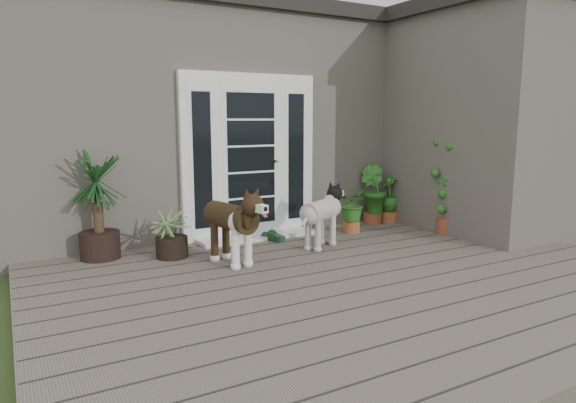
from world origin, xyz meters
TOP-DOWN VIEW (x-y plane):
  - deck at (0.00, 0.40)m, footprint 6.20×4.60m
  - house_main at (0.00, 4.65)m, footprint 7.40×4.00m
  - roof_main at (0.00, 4.65)m, footprint 7.60×4.20m
  - house_wing at (2.90, 1.50)m, footprint 1.60×2.40m
  - roof_wing at (2.90, 1.50)m, footprint 1.80×2.60m
  - door_unit at (-0.20, 2.60)m, footprint 1.90×0.14m
  - door_step at (-0.20, 2.40)m, footprint 1.60×0.40m
  - brindle_dog at (-0.97, 1.47)m, footprint 0.56×0.97m
  - white_dog at (0.27, 1.58)m, footprint 0.88×0.69m
  - spider_plant at (-1.46, 2.05)m, footprint 0.73×0.73m
  - yucca at (-2.18, 2.40)m, footprint 0.89×0.89m
  - herb_a at (1.10, 2.07)m, footprint 0.64×0.64m
  - herb_b at (1.73, 2.40)m, footprint 0.55×0.55m
  - herb_c at (2.04, 2.40)m, footprint 0.47×0.47m
  - sapling at (2.19, 1.37)m, footprint 0.48×0.48m
  - clog_left at (-0.10, 2.21)m, footprint 0.26×0.32m
  - clog_right at (-0.04, 2.18)m, footprint 0.17×0.34m

SIDE VIEW (x-z plane):
  - deck at x=0.00m, z-range 0.00..0.12m
  - door_step at x=-0.20m, z-range 0.12..0.17m
  - clog_left at x=-0.10m, z-range 0.12..0.21m
  - clog_right at x=-0.04m, z-range 0.12..0.22m
  - herb_c at x=2.04m, z-range 0.12..0.70m
  - herb_a at x=1.10m, z-range 0.12..0.71m
  - spider_plant at x=-1.46m, z-range 0.12..0.76m
  - herb_b at x=1.73m, z-range 0.12..0.77m
  - white_dog at x=0.27m, z-range 0.12..0.79m
  - brindle_dog at x=-0.97m, z-range 0.12..0.88m
  - yucca at x=-2.18m, z-range 0.12..1.33m
  - sapling at x=2.19m, z-range 0.12..1.68m
  - door_unit at x=-0.20m, z-range 0.12..2.27m
  - house_main at x=0.00m, z-range 0.00..3.10m
  - house_wing at x=2.90m, z-range 0.00..3.10m
  - roof_main at x=0.00m, z-range 3.10..3.30m
  - roof_wing at x=2.90m, z-range 3.10..3.30m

